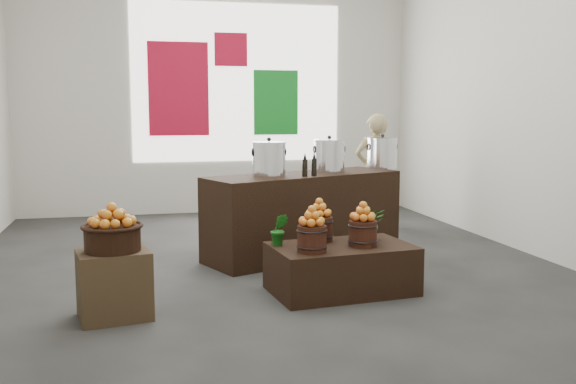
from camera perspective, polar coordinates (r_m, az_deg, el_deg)
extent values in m
plane|color=#373634|center=(6.73, -2.37, -6.39)|extent=(7.00, 7.00, 0.00)
cube|color=beige|center=(10.00, -6.25, 9.63)|extent=(6.00, 0.04, 4.00)
cube|color=white|center=(10.03, -4.51, 9.65)|extent=(3.20, 0.02, 2.40)
cube|color=#B40D2A|center=(9.92, -9.71, 9.01)|extent=(0.90, 0.04, 1.40)
cube|color=#137F22|center=(10.12, -1.09, 7.95)|extent=(0.70, 0.04, 1.00)
cube|color=#B40D2A|center=(10.03, -5.11, 12.50)|extent=(0.50, 0.04, 0.50)
cube|color=#4F3A25|center=(5.15, -15.20, -7.95)|extent=(0.60, 0.52, 0.53)
cylinder|color=black|center=(5.07, -15.33, -4.01)|extent=(0.42, 0.42, 0.19)
cube|color=black|center=(5.69, 4.75, -6.80)|extent=(1.29, 0.87, 0.42)
cylinder|color=#3D1A10|center=(5.34, 2.13, -4.19)|extent=(0.24, 0.24, 0.22)
cylinder|color=#3D1A10|center=(5.61, 6.66, -3.67)|extent=(0.24, 0.24, 0.22)
cylinder|color=#3D1A10|center=(5.78, 2.78, -3.30)|extent=(0.24, 0.24, 0.22)
imported|color=#156617|center=(5.88, 7.26, -2.86)|extent=(0.30, 0.28, 0.28)
imported|color=#156617|center=(5.60, -0.78, -3.35)|extent=(0.18, 0.16, 0.28)
cube|color=black|center=(7.01, 1.40, -2.06)|extent=(2.31, 1.48, 0.90)
cylinder|color=silver|center=(6.68, -1.70, 2.85)|extent=(0.34, 0.34, 0.34)
cylinder|color=silver|center=(7.15, 3.68, 3.14)|extent=(0.34, 0.34, 0.34)
cylinder|color=silver|center=(7.68, 8.36, 3.37)|extent=(0.34, 0.34, 0.34)
imported|color=tan|center=(8.82, 7.72, 1.92)|extent=(0.57, 0.39, 1.54)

